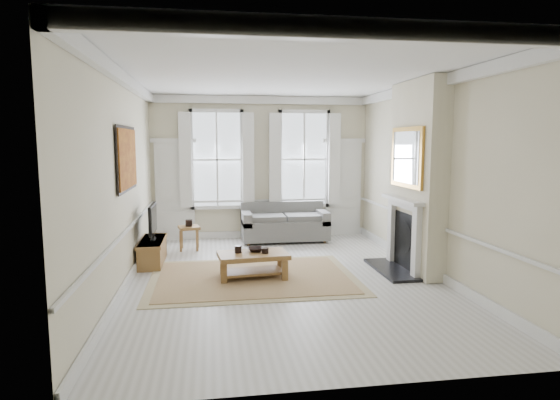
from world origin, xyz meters
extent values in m
plane|color=#B7B5AD|center=(0.00, 0.00, 0.00)|extent=(7.20, 7.20, 0.00)
plane|color=white|center=(0.00, 0.00, 3.40)|extent=(7.20, 7.20, 0.00)
plane|color=beige|center=(0.00, 3.60, 1.70)|extent=(5.20, 0.00, 5.20)
plane|color=beige|center=(-2.60, 0.00, 1.70)|extent=(0.00, 7.20, 7.20)
plane|color=beige|center=(2.60, 0.00, 1.70)|extent=(0.00, 7.20, 7.20)
cube|color=silver|center=(-2.05, 3.56, 1.15)|extent=(0.90, 0.08, 2.30)
cube|color=silver|center=(2.05, 3.56, 1.15)|extent=(0.90, 0.08, 2.30)
cube|color=#C17721|center=(-2.56, 0.30, 2.05)|extent=(0.05, 1.66, 1.06)
cube|color=beige|center=(2.43, 0.20, 1.70)|extent=(0.35, 1.70, 3.38)
cube|color=black|center=(2.00, 0.20, 0.03)|extent=(0.55, 1.50, 0.05)
cube|color=silver|center=(2.20, -0.35, 0.57)|extent=(0.10, 0.18, 1.15)
cube|color=silver|center=(2.20, 0.75, 0.57)|extent=(0.10, 0.18, 1.15)
cube|color=silver|center=(2.15, 0.20, 1.30)|extent=(0.20, 1.45, 0.06)
cube|color=black|center=(2.25, 0.20, 0.55)|extent=(0.02, 0.92, 1.00)
cube|color=#B88332|center=(2.21, 0.20, 2.05)|extent=(0.06, 1.26, 1.06)
cube|color=#5D5D5B|center=(0.49, 3.05, 0.29)|extent=(2.00, 0.97, 0.45)
cube|color=#5D5D5B|center=(0.49, 3.44, 0.67)|extent=(2.00, 0.20, 0.44)
cube|color=#5D5D5B|center=(-0.41, 3.05, 0.55)|extent=(0.20, 0.97, 0.30)
cube|color=#5D5D5B|center=(1.39, 3.05, 0.55)|extent=(0.20, 0.97, 0.30)
cylinder|color=brown|center=(-0.39, 2.68, 0.04)|extent=(0.06, 0.06, 0.08)
cylinder|color=brown|center=(1.37, 3.42, 0.04)|extent=(0.06, 0.06, 0.08)
cube|color=brown|center=(-1.69, 2.45, 0.49)|extent=(0.50, 0.50, 0.06)
cube|color=brown|center=(-1.85, 2.29, 0.23)|extent=(0.05, 0.05, 0.46)
cube|color=brown|center=(-1.53, 2.29, 0.23)|extent=(0.05, 0.05, 0.46)
cube|color=brown|center=(-1.85, 2.61, 0.23)|extent=(0.05, 0.05, 0.46)
cube|color=brown|center=(-1.53, 2.61, 0.23)|extent=(0.05, 0.05, 0.46)
cube|color=#9B7450|center=(-0.52, 0.13, 0.01)|extent=(3.50, 2.60, 0.02)
cube|color=brown|center=(-0.52, 0.13, 0.40)|extent=(1.24, 0.80, 0.08)
cube|color=brown|center=(-1.01, -0.11, 0.18)|extent=(0.10, 0.10, 0.36)
cube|color=brown|center=(-0.03, -0.11, 0.18)|extent=(0.10, 0.10, 0.36)
cube|color=brown|center=(-1.01, 0.37, 0.18)|extent=(0.10, 0.10, 0.36)
cube|color=brown|center=(-0.03, 0.37, 0.18)|extent=(0.10, 0.10, 0.36)
cylinder|color=black|center=(-0.77, 0.18, 0.50)|extent=(0.12, 0.12, 0.12)
cylinder|color=black|center=(-0.32, 0.08, 0.48)|extent=(0.12, 0.12, 0.09)
imported|color=black|center=(-0.47, 0.23, 0.47)|extent=(0.29, 0.29, 0.07)
cube|color=brown|center=(-2.34, 1.40, 0.23)|extent=(0.41, 1.29, 0.46)
cube|color=black|center=(-2.32, 1.40, 0.48)|extent=(0.08, 0.30, 0.03)
cube|color=black|center=(-2.32, 1.40, 0.87)|extent=(0.05, 0.90, 0.55)
cube|color=black|center=(-2.29, 1.40, 0.87)|extent=(0.01, 0.83, 0.49)
camera|label=1|loc=(-1.22, -7.65, 2.33)|focal=30.00mm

